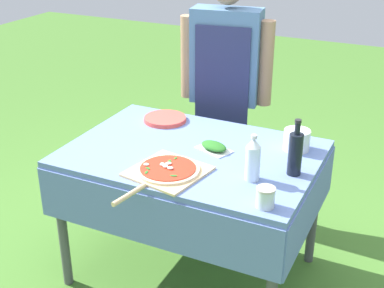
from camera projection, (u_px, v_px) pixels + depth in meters
The scene contains 10 objects.
ground_plane at pixel (192, 271), 3.24m from camera, with size 12.00×12.00×0.00m, color #477A2D.
prep_table at pixel (192, 167), 2.94m from camera, with size 1.35×0.95×0.81m.
person_cook at pixel (225, 80), 3.51m from camera, with size 0.61×0.25×1.64m.
pizza_on_peel at pixel (166, 171), 2.65m from camera, with size 0.40×0.59×0.05m.
oil_bottle at pixel (295, 153), 2.61m from camera, with size 0.07×0.07×0.29m.
water_bottle at pixel (253, 159), 2.56m from camera, with size 0.07×0.07×0.24m.
herb_container at pixel (214, 147), 2.89m from camera, with size 0.22×0.18×0.04m.
mixing_tub at pixel (297, 140), 2.89m from camera, with size 0.14×0.14×0.11m, color silver.
plate_stack at pixel (165, 119), 3.28m from camera, with size 0.26×0.26×0.02m.
sauce_jar at pixel (265, 198), 2.36m from camera, with size 0.09×0.09×0.09m.
Camera 1 is at (1.13, -2.35, 2.06)m, focal length 50.00 mm.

